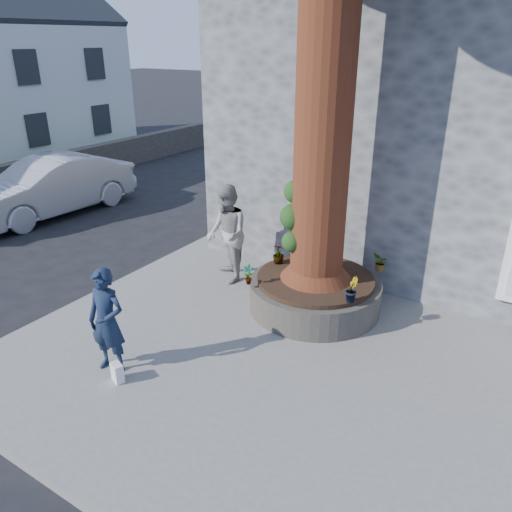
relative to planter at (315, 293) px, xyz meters
The scene contains 15 objects.
ground 2.19m from the planter, 111.80° to the right, with size 120.00×120.00×0.00m, color black.
pavement 1.27m from the planter, 55.01° to the right, with size 9.00×8.00×0.12m, color slate.
yellow_line 4.00m from the planter, 165.44° to the right, with size 0.10×30.00×0.01m, color yellow.
stone_shop 6.12m from the planter, 71.86° to the left, with size 10.30×8.30×6.30m.
planter is the anchor object (origin of this frame).
cottage_far 18.62m from the planter, 160.88° to the left, with size 7.30×7.40×8.75m.
man 3.64m from the planter, 117.69° to the right, with size 0.57×0.38×1.58m, color #141F37.
woman 2.08m from the planter, behind, with size 0.93×0.73×1.92m, color #989692.
shopping_bag 3.64m from the planter, 112.39° to the right, with size 0.20×0.12×0.28m, color white.
car_silver 8.74m from the planter, behind, with size 1.67×4.78×1.57m, color #A7A8AF.
a_board_sign 10.79m from the planter, behind, with size 0.55×0.36×1.00m, color #103D20.
plant_a 1.30m from the planter, 135.00° to the right, with size 0.19×0.13×0.35m, color gray.
plant_b 1.10m from the planter, 29.26° to the right, with size 0.22×0.22×0.41m, color gray.
plant_c 1.00m from the planter, 168.70° to the left, with size 0.21×0.21×0.38m, color gray.
plant_d 1.29m from the planter, 45.00° to the left, with size 0.29×0.26×0.32m, color gray.
Camera 1 is at (4.12, -5.15, 4.53)m, focal length 35.00 mm.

